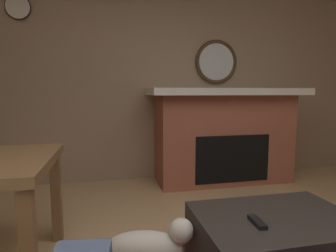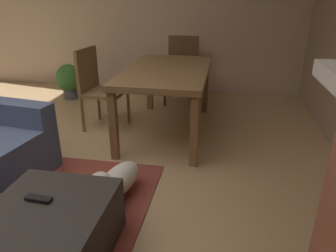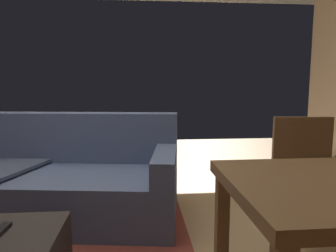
{
  "view_description": "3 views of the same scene",
  "coord_description": "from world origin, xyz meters",
  "px_view_note": "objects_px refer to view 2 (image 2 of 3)",
  "views": [
    {
      "loc": [
        0.62,
        0.83,
        1.12
      ],
      "look_at": [
        0.23,
        -0.99,
        0.9
      ],
      "focal_mm": 29.7,
      "sensor_mm": 36.0,
      "label": 1
    },
    {
      "loc": [
        -1.56,
        -1.55,
        1.48
      ],
      "look_at": [
        -0.02,
        -1.27,
        0.82
      ],
      "focal_mm": 33.65,
      "sensor_mm": 36.0,
      "label": 2
    },
    {
      "loc": [
        0.56,
        -2.24,
        1.18
      ],
      "look_at": [
        0.67,
        -1.07,
        1.02
      ],
      "focal_mm": 33.68,
      "sensor_mm": 36.0,
      "label": 3
    }
  ],
  "objects_px": {
    "ottoman_coffee_table": "(39,249)",
    "small_dog": "(116,181)",
    "tv_remote": "(39,199)",
    "dining_chair_north": "(97,84)",
    "potted_plant": "(69,80)",
    "dining_table": "(167,76)",
    "dining_chair_east": "(182,66)"
  },
  "relations": [
    {
      "from": "ottoman_coffee_table",
      "to": "dining_chair_north",
      "type": "height_order",
      "value": "dining_chair_north"
    },
    {
      "from": "dining_chair_north",
      "to": "potted_plant",
      "type": "height_order",
      "value": "dining_chair_north"
    },
    {
      "from": "tv_remote",
      "to": "dining_chair_north",
      "type": "bearing_deg",
      "value": 16.51
    },
    {
      "from": "dining_chair_north",
      "to": "small_dog",
      "type": "height_order",
      "value": "dining_chair_north"
    },
    {
      "from": "dining_table",
      "to": "potted_plant",
      "type": "relative_size",
      "value": 3.05
    },
    {
      "from": "potted_plant",
      "to": "small_dog",
      "type": "height_order",
      "value": "potted_plant"
    },
    {
      "from": "tv_remote",
      "to": "potted_plant",
      "type": "distance_m",
      "value": 3.21
    },
    {
      "from": "dining_chair_east",
      "to": "dining_chair_north",
      "type": "xyz_separation_m",
      "value": [
        -1.18,
        0.83,
        0.0
      ]
    },
    {
      "from": "tv_remote",
      "to": "dining_chair_north",
      "type": "distance_m",
      "value": 2.02
    },
    {
      "from": "dining_chair_east",
      "to": "small_dog",
      "type": "relative_size",
      "value": 1.63
    },
    {
      "from": "dining_chair_east",
      "to": "potted_plant",
      "type": "height_order",
      "value": "dining_chair_east"
    },
    {
      "from": "potted_plant",
      "to": "dining_chair_north",
      "type": "bearing_deg",
      "value": -138.62
    },
    {
      "from": "potted_plant",
      "to": "dining_table",
      "type": "bearing_deg",
      "value": -120.12
    },
    {
      "from": "potted_plant",
      "to": "dining_chair_east",
      "type": "bearing_deg",
      "value": -82.63
    },
    {
      "from": "dining_table",
      "to": "dining_chair_east",
      "type": "bearing_deg",
      "value": -0.05
    },
    {
      "from": "ottoman_coffee_table",
      "to": "potted_plant",
      "type": "relative_size",
      "value": 1.86
    },
    {
      "from": "dining_table",
      "to": "small_dog",
      "type": "relative_size",
      "value": 2.81
    },
    {
      "from": "small_dog",
      "to": "dining_chair_north",
      "type": "bearing_deg",
      "value": 26.27
    },
    {
      "from": "small_dog",
      "to": "dining_table",
      "type": "bearing_deg",
      "value": -6.0
    },
    {
      "from": "dining_chair_north",
      "to": "potted_plant",
      "type": "xyz_separation_m",
      "value": [
        0.97,
        0.85,
        -0.23
      ]
    },
    {
      "from": "ottoman_coffee_table",
      "to": "dining_table",
      "type": "xyz_separation_m",
      "value": [
        2.13,
        -0.33,
        0.47
      ]
    },
    {
      "from": "dining_chair_east",
      "to": "dining_chair_north",
      "type": "distance_m",
      "value": 1.45
    },
    {
      "from": "ottoman_coffee_table",
      "to": "dining_table",
      "type": "bearing_deg",
      "value": -8.75
    },
    {
      "from": "dining_table",
      "to": "small_dog",
      "type": "xyz_separation_m",
      "value": [
        -1.38,
        0.14,
        -0.49
      ]
    },
    {
      "from": "ottoman_coffee_table",
      "to": "tv_remote",
      "type": "height_order",
      "value": "tv_remote"
    },
    {
      "from": "tv_remote",
      "to": "dining_chair_east",
      "type": "distance_m",
      "value": 3.18
    },
    {
      "from": "ottoman_coffee_table",
      "to": "small_dog",
      "type": "xyz_separation_m",
      "value": [
        0.75,
        -0.18,
        -0.02
      ]
    },
    {
      "from": "small_dog",
      "to": "potted_plant",
      "type": "bearing_deg",
      "value": 33.13
    },
    {
      "from": "dining_table",
      "to": "dining_chair_east",
      "type": "height_order",
      "value": "dining_chair_east"
    },
    {
      "from": "dining_chair_north",
      "to": "potted_plant",
      "type": "bearing_deg",
      "value": 41.38
    },
    {
      "from": "ottoman_coffee_table",
      "to": "small_dog",
      "type": "bearing_deg",
      "value": -13.66
    },
    {
      "from": "dining_table",
      "to": "ottoman_coffee_table",
      "type": "bearing_deg",
      "value": 171.25
    }
  ]
}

